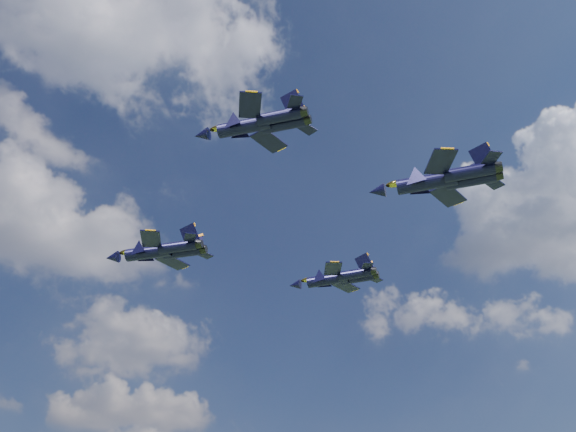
{
  "coord_description": "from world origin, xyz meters",
  "views": [
    {
      "loc": [
        -31.67,
        -62.7,
        18.64
      ],
      "look_at": [
        -4.31,
        4.66,
        62.25
      ],
      "focal_mm": 40.0,
      "sensor_mm": 36.0,
      "label": 1
    }
  ],
  "objects_px": {
    "jet_lead": "(146,253)",
    "jet_left": "(241,127)",
    "jet_slot": "(422,183)",
    "jet_right": "(325,280)"
  },
  "relations": [
    {
      "from": "jet_lead",
      "to": "jet_left",
      "type": "relative_size",
      "value": 1.18
    },
    {
      "from": "jet_right",
      "to": "jet_lead",
      "type": "bearing_deg",
      "value": 136.81
    },
    {
      "from": "jet_lead",
      "to": "jet_slot",
      "type": "height_order",
      "value": "jet_slot"
    },
    {
      "from": "jet_left",
      "to": "jet_slot",
      "type": "distance_m",
      "value": 25.24
    },
    {
      "from": "jet_left",
      "to": "jet_right",
      "type": "relative_size",
      "value": 0.91
    },
    {
      "from": "jet_lead",
      "to": "jet_right",
      "type": "xyz_separation_m",
      "value": [
        28.88,
        1.89,
        1.72
      ]
    },
    {
      "from": "jet_lead",
      "to": "jet_right",
      "type": "height_order",
      "value": "jet_right"
    },
    {
      "from": "jet_left",
      "to": "jet_slot",
      "type": "xyz_separation_m",
      "value": [
        24.97,
        3.46,
        1.29
      ]
    },
    {
      "from": "jet_left",
      "to": "jet_slot",
      "type": "height_order",
      "value": "jet_slot"
    },
    {
      "from": "jet_lead",
      "to": "jet_left",
      "type": "bearing_deg",
      "value": -135.24
    }
  ]
}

